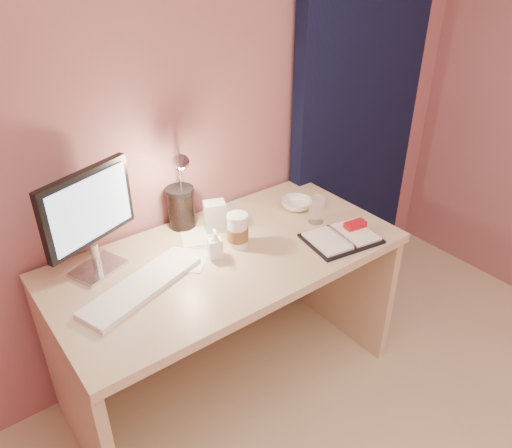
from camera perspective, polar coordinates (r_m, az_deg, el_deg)
room at (r=2.61m, az=10.36°, el=14.53°), size 3.50×3.50×3.50m
desk at (r=2.18m, az=-4.28°, el=-7.39°), size 1.40×0.70×0.73m
monitor at (r=1.86m, az=-18.74°, el=1.11°), size 0.37×0.19×0.41m
keyboard at (r=1.85m, az=-12.91°, el=-6.92°), size 0.51×0.29×0.02m
planner at (r=2.10m, az=9.85°, el=-1.44°), size 0.32×0.26×0.05m
paper_a at (r=1.97m, az=-8.01°, el=-4.07°), size 0.22×0.22×0.00m
paper_c at (r=2.11m, az=-6.52°, el=-1.37°), size 0.19×0.19×0.00m
coffee_cup at (r=2.00m, az=-2.12°, el=-0.81°), size 0.09×0.09×0.14m
clear_cup at (r=2.18m, az=6.93°, el=1.63°), size 0.07×0.07×0.12m
bowl at (r=2.30m, az=4.66°, el=2.28°), size 0.15×0.15×0.04m
lotion_bottle at (r=1.94m, az=-4.70°, el=-2.27°), size 0.07×0.07×0.12m
dark_jar at (r=2.15m, az=-8.53°, el=1.68°), size 0.11×0.11×0.16m
product_box at (r=2.11m, az=-4.71°, el=0.88°), size 0.11×0.10×0.13m
desk_lamp at (r=2.05m, az=-6.50°, el=5.15°), size 0.15×0.23×0.38m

